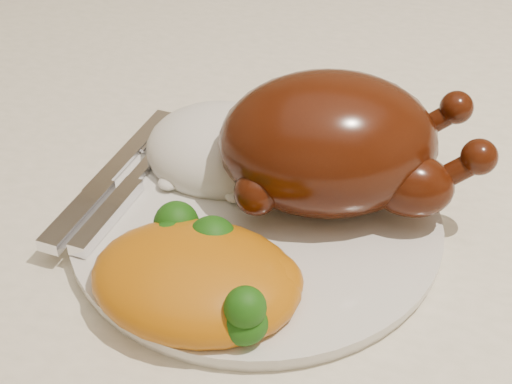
# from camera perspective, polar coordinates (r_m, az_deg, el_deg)

# --- Properties ---
(dining_table) EXTENTS (1.60, 0.90, 0.76)m
(dining_table) POSITION_cam_1_polar(r_m,az_deg,el_deg) (0.62, 16.39, -8.11)
(dining_table) COLOR brown
(dining_table) RESTS_ON floor
(tablecloth) EXTENTS (1.73, 1.03, 0.18)m
(tablecloth) POSITION_cam_1_polar(r_m,az_deg,el_deg) (0.57, 17.67, -2.95)
(tablecloth) COLOR white
(tablecloth) RESTS_ON dining_table
(dinner_plate) EXTENTS (0.32, 0.32, 0.01)m
(dinner_plate) POSITION_cam_1_polar(r_m,az_deg,el_deg) (0.50, 0.00, -2.31)
(dinner_plate) COLOR silver
(dinner_plate) RESTS_ON tablecloth
(roast_chicken) EXTENTS (0.20, 0.15, 0.10)m
(roast_chicken) POSITION_cam_1_polar(r_m,az_deg,el_deg) (0.49, 6.29, 3.91)
(roast_chicken) COLOR #441607
(roast_chicken) RESTS_ON dinner_plate
(rice_mound) EXTENTS (0.12, 0.10, 0.06)m
(rice_mound) POSITION_cam_1_polar(r_m,az_deg,el_deg) (0.54, -2.82, 3.40)
(rice_mound) COLOR white
(rice_mound) RESTS_ON dinner_plate
(mac_and_cheese) EXTENTS (0.13, 0.11, 0.05)m
(mac_and_cheese) POSITION_cam_1_polar(r_m,az_deg,el_deg) (0.44, -4.32, -6.65)
(mac_and_cheese) COLOR #B86A0B
(mac_and_cheese) RESTS_ON dinner_plate
(cutlery) EXTENTS (0.04, 0.18, 0.01)m
(cutlery) POSITION_cam_1_polar(r_m,az_deg,el_deg) (0.51, -11.69, -0.07)
(cutlery) COLOR silver
(cutlery) RESTS_ON dinner_plate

